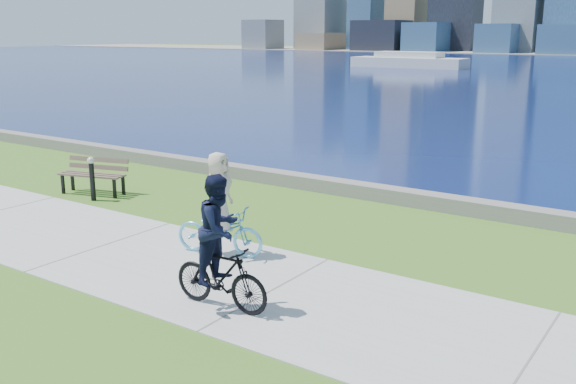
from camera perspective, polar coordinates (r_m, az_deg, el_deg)
name	(u,v)px	position (r m, az deg, el deg)	size (l,w,h in m)	color
ground	(105,246)	(13.00, -15.97, -4.63)	(320.00, 320.00, 0.00)	#376219
concrete_path	(105,245)	(13.00, -15.97, -4.58)	(80.00, 3.50, 0.02)	#A6A6A1
seawall	(286,179)	(17.38, -0.19, 1.19)	(90.00, 0.50, 0.35)	slate
ferry_near	(409,61)	(77.63, 10.68, 11.38)	(13.39, 3.83, 1.82)	silver
park_bench	(94,172)	(17.13, -16.83, 1.69)	(1.85, 1.06, 0.90)	black
bollard_lamp	(92,176)	(16.40, -17.03, 1.40)	(0.18, 0.18, 1.09)	black
cyclist_woman	(219,217)	(11.84, -6.13, -2.24)	(1.01, 1.81, 1.93)	#60BDE9
cyclist_man	(220,253)	(9.50, -6.07, -5.42)	(0.65, 1.67, 2.05)	black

